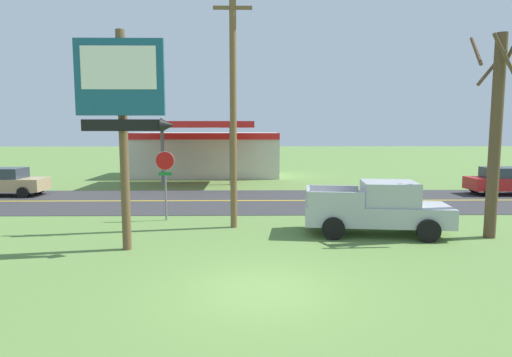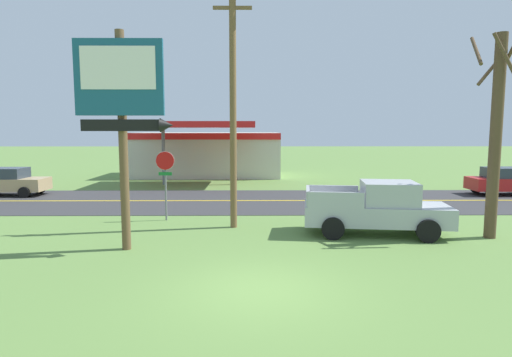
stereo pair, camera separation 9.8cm
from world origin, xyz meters
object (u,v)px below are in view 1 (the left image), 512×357
object	(u,v)px
utility_pole	(233,96)
car_tan_mid_lane	(7,182)
motel_sign	(123,101)
stop_sign	(165,173)
bare_tree	(495,132)
gas_station	(205,153)
car_red_near_lane	(504,181)
pickup_silver_parked_on_lawn	(378,208)

from	to	relation	value
utility_pole	car_tan_mid_lane	size ratio (longest dim) A/B	2.31
motel_sign	car_tan_mid_lane	world-z (taller)	motel_sign
motel_sign	car_tan_mid_lane	bearing A→B (deg)	131.59
stop_sign	utility_pole	bearing A→B (deg)	-24.56
bare_tree	gas_station	distance (m)	24.15
utility_pole	car_red_near_lane	size ratio (longest dim) A/B	2.31
car_red_near_lane	car_tan_mid_lane	world-z (taller)	same
car_red_near_lane	car_tan_mid_lane	xyz separation A→B (m)	(-29.21, 0.00, 0.00)
stop_sign	gas_station	world-z (taller)	gas_station
bare_tree	motel_sign	bearing A→B (deg)	-173.13
pickup_silver_parked_on_lawn	car_red_near_lane	world-z (taller)	pickup_silver_parked_on_lawn
stop_sign	pickup_silver_parked_on_lawn	world-z (taller)	stop_sign
motel_sign	car_tan_mid_lane	xyz separation A→B (m)	(-10.24, 11.53, -3.89)
utility_pole	car_tan_mid_lane	xyz separation A→B (m)	(-13.51, 8.28, -4.29)
bare_tree	car_tan_mid_lane	world-z (taller)	bare_tree
utility_pole	car_red_near_lane	distance (m)	18.26
bare_tree	pickup_silver_parked_on_lawn	bearing A→B (deg)	171.86
motel_sign	stop_sign	xyz separation A→B (m)	(0.33, 4.60, -2.69)
stop_sign	utility_pole	size ratio (longest dim) A/B	0.30
motel_sign	car_red_near_lane	bearing A→B (deg)	31.30
utility_pole	pickup_silver_parked_on_lawn	bearing A→B (deg)	-12.55
motel_sign	car_red_near_lane	world-z (taller)	motel_sign
stop_sign	pickup_silver_parked_on_lawn	size ratio (longest dim) A/B	0.55
stop_sign	car_tan_mid_lane	xyz separation A→B (m)	(-10.57, 6.93, -1.20)
utility_pole	car_tan_mid_lane	distance (m)	16.42
utility_pole	pickup_silver_parked_on_lawn	world-z (taller)	utility_pole
bare_tree	pickup_silver_parked_on_lawn	world-z (taller)	bare_tree
utility_pole	bare_tree	world-z (taller)	utility_pole
stop_sign	pickup_silver_parked_on_lawn	distance (m)	8.74
pickup_silver_parked_on_lawn	gas_station	bearing A→B (deg)	112.70
motel_sign	car_tan_mid_lane	distance (m)	15.90
motel_sign	utility_pole	distance (m)	4.63
stop_sign	gas_station	distance (m)	17.61
motel_sign	utility_pole	xyz separation A→B (m)	(3.27, 3.26, 0.41)
stop_sign	utility_pole	distance (m)	4.48
gas_station	car_tan_mid_lane	bearing A→B (deg)	-134.36
bare_tree	car_red_near_lane	world-z (taller)	bare_tree
pickup_silver_parked_on_lawn	car_tan_mid_lane	distance (m)	21.11
stop_sign	car_tan_mid_lane	size ratio (longest dim) A/B	0.70
stop_sign	car_tan_mid_lane	bearing A→B (deg)	146.73
utility_pole	bare_tree	size ratio (longest dim) A/B	1.35
bare_tree	car_tan_mid_lane	bearing A→B (deg)	156.21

